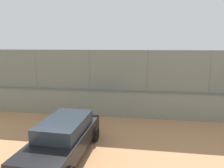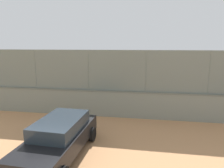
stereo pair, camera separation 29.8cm
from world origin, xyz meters
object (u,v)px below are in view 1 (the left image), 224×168
player_crossing_court (140,89)px  spare_ball_by_wall (139,109)px  sports_ball (84,82)px  parked_car_black (64,137)px  player_foreground_swinging (95,72)px

player_crossing_court → spare_ball_by_wall: size_ratio=8.43×
sports_ball → player_crossing_court: bearing=131.5°
sports_ball → parked_car_black: size_ratio=0.04×
player_crossing_court → sports_ball: size_ratio=10.46×
spare_ball_by_wall → parked_car_black: parked_car_black is taller
player_foreground_swinging → player_crossing_court: (-5.30, 8.77, -0.01)m
player_crossing_court → parked_car_black: (2.88, 7.99, -0.20)m
player_foreground_swinging → sports_ball: bearing=62.8°
sports_ball → player_foreground_swinging: bearing=-117.2°
player_crossing_court → sports_ball: bearing=-48.5°
sports_ball → parked_car_black: (-3.32, 15.00, 0.69)m
player_foreground_swinging → spare_ball_by_wall: player_foreground_swinging is taller
player_crossing_court → sports_ball: 9.40m
player_foreground_swinging → player_crossing_court: bearing=121.1°
player_crossing_court → parked_car_black: size_ratio=0.37×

